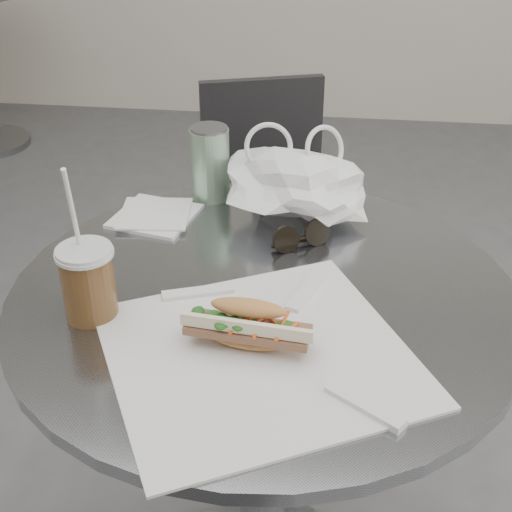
# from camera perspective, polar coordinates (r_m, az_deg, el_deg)

# --- Properties ---
(cafe_table) EXTENTS (0.76, 0.76, 0.74)m
(cafe_table) POSITION_cam_1_polar(r_m,az_deg,el_deg) (1.24, 0.56, -13.39)
(cafe_table) COLOR slate
(cafe_table) RESTS_ON ground
(chair_far) EXTENTS (0.42, 0.45, 0.78)m
(chair_far) POSITION_cam_1_polar(r_m,az_deg,el_deg) (1.92, 1.32, 0.28)
(chair_far) COLOR #2D2D2F
(chair_far) RESTS_ON ground
(sandwich_paper) EXTENTS (0.50, 0.49, 0.00)m
(sandwich_paper) POSITION_cam_1_polar(r_m,az_deg,el_deg) (0.94, 0.22, -7.88)
(sandwich_paper) COLOR white
(sandwich_paper) RESTS_ON cafe_table
(banh_mi) EXTENTS (0.21, 0.10, 0.07)m
(banh_mi) POSITION_cam_1_polar(r_m,az_deg,el_deg) (0.93, -0.63, -5.56)
(banh_mi) COLOR #D0834F
(banh_mi) RESTS_ON sandwich_paper
(iced_coffee) EXTENTS (0.08, 0.08, 0.23)m
(iced_coffee) POSITION_cam_1_polar(r_m,az_deg,el_deg) (1.01, -13.29, -1.97)
(iced_coffee) COLOR brown
(iced_coffee) RESTS_ON cafe_table
(sunglasses) EXTENTS (0.10, 0.07, 0.05)m
(sunglasses) POSITION_cam_1_polar(r_m,az_deg,el_deg) (1.16, 3.64, 1.50)
(sunglasses) COLOR black
(sunglasses) RESTS_ON cafe_table
(plastic_bag) EXTENTS (0.29, 0.26, 0.12)m
(plastic_bag) POSITION_cam_1_polar(r_m,az_deg,el_deg) (1.24, 3.09, 5.58)
(plastic_bag) COLOR white
(plastic_bag) RESTS_ON cafe_table
(napkin_stack) EXTENTS (0.16, 0.16, 0.01)m
(napkin_stack) POSITION_cam_1_polar(r_m,az_deg,el_deg) (1.27, -8.08, 3.23)
(napkin_stack) COLOR white
(napkin_stack) RESTS_ON cafe_table
(drink_can) EXTENTS (0.07, 0.07, 0.14)m
(drink_can) POSITION_cam_1_polar(r_m,az_deg,el_deg) (1.31, -3.70, 7.44)
(drink_can) COLOR #5EA163
(drink_can) RESTS_ON cafe_table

